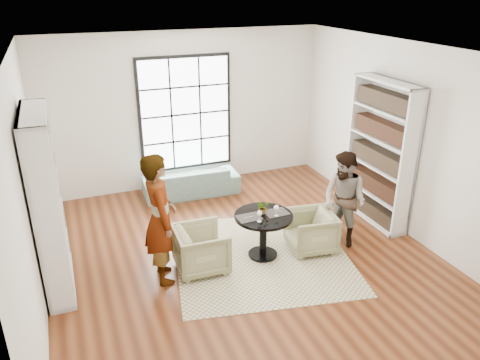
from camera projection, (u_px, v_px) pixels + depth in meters
name	position (u px, v px, depth m)	size (l,w,h in m)	color
ground	(243.00, 256.00, 7.03)	(6.00, 6.00, 0.00)	brown
room_shell	(229.00, 166.00, 7.00)	(6.00, 6.01, 6.00)	silver
rug	(261.00, 256.00, 7.03)	(2.53, 2.53, 0.01)	beige
pedestal_table	(263.00, 226.00, 6.84)	(0.86, 0.86, 0.69)	black
sofa	(191.00, 181.00, 8.99)	(1.80, 0.71, 0.53)	gray
armchair_left	(201.00, 249.00, 6.59)	(0.70, 0.72, 0.65)	#BEB087
armchair_right	(311.00, 231.00, 7.09)	(0.67, 0.68, 0.62)	#C5BD8C
person_left	(160.00, 219.00, 6.18)	(0.67, 0.44, 1.83)	gray
person_right	(344.00, 200.00, 7.11)	(0.73, 0.57, 1.50)	gray
placemat_left	(249.00, 218.00, 6.69)	(0.34, 0.26, 0.01)	#292523
placemat_right	(276.00, 213.00, 6.83)	(0.34, 0.26, 0.01)	#292523
cutlery_left	(249.00, 217.00, 6.69)	(0.14, 0.22, 0.01)	silver
cutlery_right	(276.00, 212.00, 6.83)	(0.14, 0.22, 0.01)	silver
wine_glass_left	(259.00, 214.00, 6.54)	(0.08, 0.08, 0.17)	silver
wine_glass_right	(276.00, 208.00, 6.69)	(0.08, 0.08, 0.18)	silver
flower_centerpiece	(263.00, 207.00, 6.79)	(0.18, 0.15, 0.19)	gray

